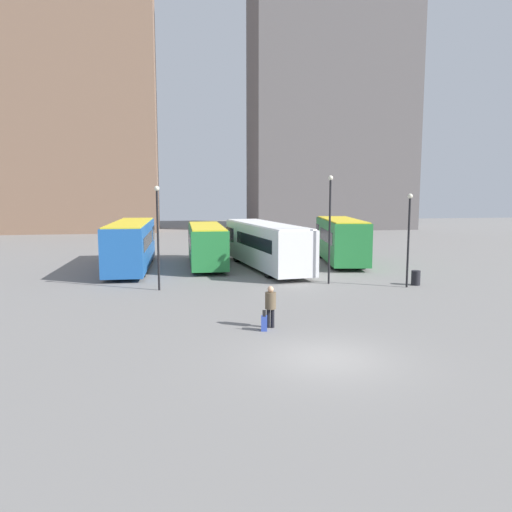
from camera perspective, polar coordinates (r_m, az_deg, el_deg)
The scene contains 13 objects.
ground_plane at distance 16.79m, azimuth 8.07°, elevation -11.49°, with size 160.00×160.00×0.00m, color slate.
building_block_left at distance 75.06m, azimuth -21.37°, elevation 19.36°, with size 24.41×10.25×43.29m.
building_block_right at distance 77.19m, azimuth 8.60°, elevation 18.96°, with size 23.27×10.90×42.09m.
bus_0 at distance 36.19m, azimuth -14.06°, elevation 1.42°, with size 2.85×11.79×3.32m.
bus_1 at distance 36.64m, azimuth -5.68°, elevation 1.39°, with size 2.61×9.75×2.99m.
bus_2 at distance 35.32m, azimuth 1.06°, elevation 1.41°, with size 4.26×12.73×3.20m.
bus_3 at distance 38.44m, azimuth 9.67°, elevation 1.89°, with size 4.00×9.66×3.36m.
traveler at distance 19.94m, azimuth 1.67°, elevation -5.39°, with size 0.51×0.51×1.69m.
suitcase at distance 19.67m, azimuth 0.94°, elevation -7.67°, with size 0.29×0.35×0.85m.
lamp_post_0 at distance 27.70m, azimuth -11.16°, elevation 2.99°, with size 0.28×0.28×5.72m.
lamp_post_1 at distance 29.34m, azimuth 17.06°, elevation 2.62°, with size 0.28×0.28×5.30m.
lamp_post_2 at distance 29.42m, azimuth 8.43°, elevation 3.93°, with size 0.28×0.28×6.34m.
trash_bin at distance 30.50m, azimuth 17.79°, elevation -2.40°, with size 0.52×0.52×0.85m.
Camera 1 is at (-4.90, -15.13, 5.40)m, focal length 35.00 mm.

